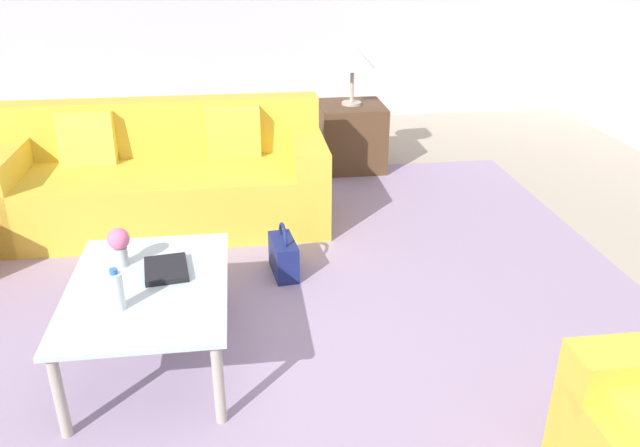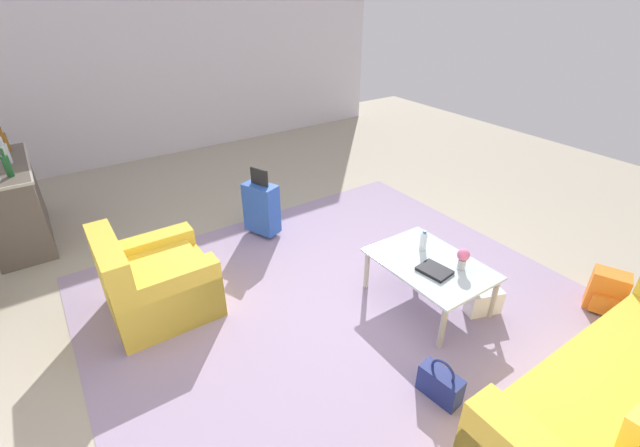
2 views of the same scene
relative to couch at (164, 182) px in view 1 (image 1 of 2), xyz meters
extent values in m
plane|color=#A89E89|center=(2.19, 0.60, -0.30)|extent=(12.00, 12.00, 0.00)
cube|color=#9984A3|center=(1.59, 0.80, -0.30)|extent=(5.20, 4.40, 0.01)
cube|color=gold|center=(0.09, 0.00, -0.08)|extent=(0.92, 2.37, 0.45)
cube|color=gold|center=(-0.26, 0.00, 0.13)|extent=(0.22, 2.37, 0.87)
cube|color=gold|center=(0.09, 1.07, 0.02)|extent=(0.92, 0.24, 0.65)
cube|color=gold|center=(0.09, -1.07, 0.02)|extent=(0.92, 0.24, 0.65)
cube|color=yellow|center=(-0.10, 0.53, 0.33)|extent=(0.16, 0.40, 0.41)
cube|color=yellow|center=(-0.10, -0.53, 0.33)|extent=(0.17, 0.40, 0.41)
cube|color=silver|center=(1.79, 0.10, 0.13)|extent=(1.07, 0.77, 0.02)
cylinder|color=#ADA899|center=(1.31, 0.43, -0.09)|extent=(0.05, 0.05, 0.43)
cylinder|color=#ADA899|center=(2.28, 0.43, -0.09)|extent=(0.05, 0.05, 0.43)
cylinder|color=#ADA899|center=(1.31, -0.23, -0.09)|extent=(0.05, 0.05, 0.43)
cylinder|color=#ADA899|center=(2.28, -0.23, -0.09)|extent=(0.05, 0.05, 0.43)
cylinder|color=silver|center=(1.99, 0.00, 0.24)|extent=(0.06, 0.06, 0.18)
cylinder|color=#2D6BBC|center=(1.99, 0.00, 0.34)|extent=(0.04, 0.04, 0.02)
cube|color=black|center=(1.67, 0.18, 0.16)|extent=(0.30, 0.24, 0.03)
cylinder|color=#B2B7BC|center=(1.57, -0.05, 0.20)|extent=(0.07, 0.07, 0.10)
sphere|color=#DB6693|center=(1.57, -0.05, 0.30)|extent=(0.11, 0.11, 0.11)
cube|color=#513823|center=(-1.01, 1.60, -0.01)|extent=(0.58, 0.58, 0.60)
cylinder|color=#ADA899|center=(-1.01, 1.60, 0.30)|extent=(0.18, 0.18, 0.02)
cylinder|color=#ADA899|center=(-1.01, 1.60, 0.47)|extent=(0.04, 0.04, 0.30)
cone|color=white|center=(-1.01, 1.60, 0.72)|extent=(0.41, 0.41, 0.21)
cube|color=navy|center=(0.97, 0.82, -0.18)|extent=(0.33, 0.18, 0.24)
torus|color=navy|center=(0.97, 0.82, -0.04)|extent=(0.20, 0.04, 0.20)
cube|color=white|center=(1.38, -0.22, -0.18)|extent=(0.24, 0.35, 0.24)
torus|color=white|center=(1.38, -0.22, -0.04)|extent=(0.08, 0.19, 0.20)
camera|label=1|loc=(4.49, 0.59, 1.68)|focal=35.00mm
camera|label=2|loc=(-0.30, 2.74, 2.39)|focal=24.00mm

